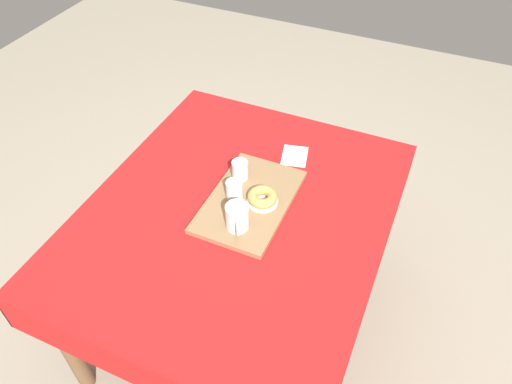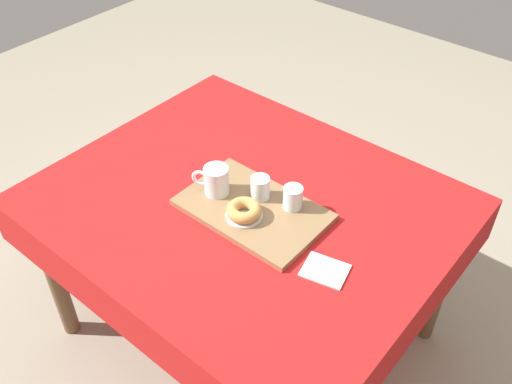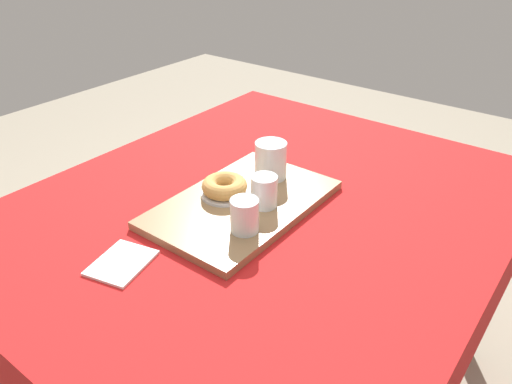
{
  "view_description": "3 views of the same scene",
  "coord_description": "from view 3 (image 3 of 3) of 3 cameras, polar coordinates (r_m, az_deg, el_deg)",
  "views": [
    {
      "loc": [
        1.11,
        0.57,
        2.04
      ],
      "look_at": [
        -0.08,
        0.04,
        0.76
      ],
      "focal_mm": 33.92,
      "sensor_mm": 36.0,
      "label": 1
    },
    {
      "loc": [
        -0.94,
        1.08,
        1.98
      ],
      "look_at": [
        -0.02,
        -0.03,
        0.75
      ],
      "focal_mm": 40.18,
      "sensor_mm": 36.0,
      "label": 2
    },
    {
      "loc": [
        -0.86,
        -0.63,
        1.37
      ],
      "look_at": [
        -0.05,
        -0.01,
        0.78
      ],
      "focal_mm": 34.69,
      "sensor_mm": 36.0,
      "label": 3
    }
  ],
  "objects": [
    {
      "name": "dining_table",
      "position": [
        1.29,
        1.06,
        -4.18
      ],
      "size": [
        1.32,
        1.1,
        0.72
      ],
      "color": "red",
      "rests_on": "ground"
    },
    {
      "name": "serving_tray",
      "position": [
        1.21,
        -1.59,
        -1.38
      ],
      "size": [
        0.47,
        0.3,
        0.02
      ],
      "primitive_type": "cube",
      "color": "olive",
      "rests_on": "dining_table"
    },
    {
      "name": "tea_mug_left",
      "position": [
        1.3,
        1.72,
        3.61
      ],
      "size": [
        0.12,
        0.09,
        0.1
      ],
      "color": "white",
      "rests_on": "serving_tray"
    },
    {
      "name": "water_glass_near",
      "position": [
        1.08,
        -1.33,
        -2.82
      ],
      "size": [
        0.06,
        0.06,
        0.08
      ],
      "color": "white",
      "rests_on": "serving_tray"
    },
    {
      "name": "water_glass_far",
      "position": [
        1.17,
        0.95,
        -0.09
      ],
      "size": [
        0.06,
        0.06,
        0.08
      ],
      "color": "white",
      "rests_on": "serving_tray"
    },
    {
      "name": "donut_plate_left",
      "position": [
        1.23,
        -3.62,
        -0.21
      ],
      "size": [
        0.12,
        0.12,
        0.01
      ],
      "primitive_type": "cylinder",
      "color": "silver",
      "rests_on": "serving_tray"
    },
    {
      "name": "sugar_donut_left",
      "position": [
        1.22,
        -3.65,
        0.7
      ],
      "size": [
        0.11,
        0.11,
        0.04
      ],
      "primitive_type": "torus",
      "color": "tan",
      "rests_on": "donut_plate_left"
    },
    {
      "name": "paper_napkin",
      "position": [
        1.07,
        -15.24,
        -7.88
      ],
      "size": [
        0.15,
        0.13,
        0.01
      ],
      "primitive_type": "cube",
      "rotation": [
        0.0,
        0.0,
        0.23
      ],
      "color": "white",
      "rests_on": "dining_table"
    }
  ]
}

